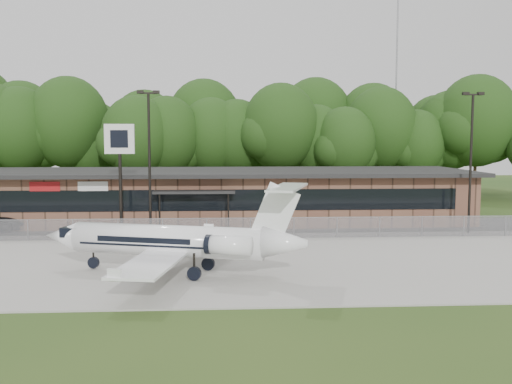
{
  "coord_description": "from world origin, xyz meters",
  "views": [
    {
      "loc": [
        0.14,
        -23.66,
        6.98
      ],
      "look_at": [
        2.2,
        12.0,
        3.57
      ],
      "focal_mm": 40.0,
      "sensor_mm": 36.0,
      "label": 1
    }
  ],
  "objects": [
    {
      "name": "ground",
      "position": [
        0.0,
        0.0,
        0.0
      ],
      "size": [
        160.0,
        160.0,
        0.0
      ],
      "primitive_type": "plane",
      "color": "#254217",
      "rests_on": "ground"
    },
    {
      "name": "apron",
      "position": [
        0.0,
        8.0,
        0.04
      ],
      "size": [
        64.0,
        18.0,
        0.08
      ],
      "primitive_type": "cube",
      "color": "#9E9B93",
      "rests_on": "ground"
    },
    {
      "name": "parking_lot",
      "position": [
        0.0,
        19.5,
        0.03
      ],
      "size": [
        50.0,
        9.0,
        0.06
      ],
      "primitive_type": "cube",
      "color": "#383835",
      "rests_on": "ground"
    },
    {
      "name": "terminal",
      "position": [
        -0.0,
        23.94,
        2.18
      ],
      "size": [
        41.0,
        11.65,
        4.3
      ],
      "color": "brown",
      "rests_on": "ground"
    },
    {
      "name": "fence",
      "position": [
        0.0,
        15.0,
        0.78
      ],
      "size": [
        46.0,
        0.04,
        1.52
      ],
      "color": "gray",
      "rests_on": "ground"
    },
    {
      "name": "treeline",
      "position": [
        0.0,
        42.0,
        7.5
      ],
      "size": [
        72.0,
        12.0,
        15.0
      ],
      "primitive_type": null,
      "color": "#203912",
      "rests_on": "ground"
    },
    {
      "name": "radio_mast",
      "position": [
        22.0,
        48.0,
        12.5
      ],
      "size": [
        0.2,
        0.2,
        25.0
      ],
      "primitive_type": "cylinder",
      "color": "gray",
      "rests_on": "ground"
    },
    {
      "name": "light_pole_mid",
      "position": [
        -5.0,
        16.5,
        5.98
      ],
      "size": [
        1.55,
        0.3,
        10.23
      ],
      "color": "black",
      "rests_on": "ground"
    },
    {
      "name": "light_pole_right",
      "position": [
        18.0,
        16.5,
        5.98
      ],
      "size": [
        1.55,
        0.3,
        10.23
      ],
      "color": "black",
      "rests_on": "ground"
    },
    {
      "name": "business_jet",
      "position": [
        -2.2,
        4.95,
        1.71
      ],
      "size": [
        14.1,
        12.66,
        4.79
      ],
      "rotation": [
        0.0,
        0.0,
        -0.29
      ],
      "color": "white",
      "rests_on": "ground"
    },
    {
      "name": "pole_sign",
      "position": [
        -7.1,
        16.8,
        6.07
      ],
      "size": [
        2.08,
        0.3,
        7.93
      ],
      "rotation": [
        0.0,
        0.0,
        -0.02
      ],
      "color": "black",
      "rests_on": "ground"
    }
  ]
}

